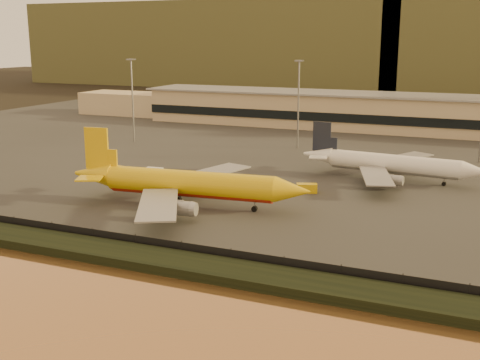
% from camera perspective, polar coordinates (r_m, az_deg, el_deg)
% --- Properties ---
extents(ground, '(900.00, 900.00, 0.00)m').
position_cam_1_polar(ground, '(102.18, -3.02, -4.82)').
color(ground, black).
rests_on(ground, ground).
extents(embankment, '(320.00, 7.00, 1.40)m').
position_cam_1_polar(embankment, '(87.91, -7.95, -7.53)').
color(embankment, black).
rests_on(embankment, ground).
extents(tarmac, '(320.00, 220.00, 0.20)m').
position_cam_1_polar(tarmac, '(189.72, 9.73, 3.53)').
color(tarmac, '#2D2D2D').
rests_on(tarmac, ground).
extents(perimeter_fence, '(300.00, 0.05, 2.20)m').
position_cam_1_polar(perimeter_fence, '(90.92, -6.66, -6.37)').
color(perimeter_fence, black).
rests_on(perimeter_fence, tarmac).
extents(terminal_building, '(202.00, 25.00, 12.60)m').
position_cam_1_polar(terminal_building, '(221.71, 8.01, 6.60)').
color(terminal_building, tan).
rests_on(terminal_building, tarmac).
extents(apron_light_masts, '(152.20, 12.20, 25.40)m').
position_cam_1_polar(apron_light_masts, '(165.22, 13.39, 7.39)').
color(apron_light_masts, slate).
rests_on(apron_light_masts, tarmac).
extents(distant_hills, '(470.00, 160.00, 70.00)m').
position_cam_1_polar(distant_hills, '(431.76, 15.06, 12.86)').
color(distant_hills, brown).
rests_on(distant_hills, ground).
extents(dhl_cargo_jet, '(48.28, 47.02, 14.41)m').
position_cam_1_polar(dhl_cargo_jet, '(115.50, -5.11, -0.39)').
color(dhl_cargo_jet, gold).
rests_on(dhl_cargo_jet, tarmac).
extents(white_narrowbody_jet, '(42.52, 41.32, 12.21)m').
position_cam_1_polar(white_narrowbody_jet, '(140.67, 14.08, 1.47)').
color(white_narrowbody_jet, white).
rests_on(white_narrowbody_jet, tarmac).
extents(gse_vehicle_yellow, '(4.64, 3.25, 1.91)m').
position_cam_1_polar(gse_vehicle_yellow, '(126.43, 6.35, -0.77)').
color(gse_vehicle_yellow, gold).
rests_on(gse_vehicle_yellow, tarmac).
extents(gse_vehicle_white, '(4.16, 2.11, 1.82)m').
position_cam_1_polar(gse_vehicle_white, '(142.90, -8.14, 0.80)').
color(gse_vehicle_white, white).
rests_on(gse_vehicle_white, tarmac).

